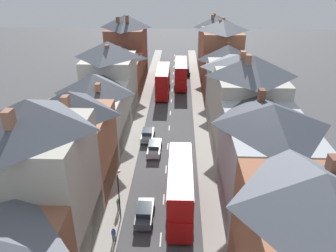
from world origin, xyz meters
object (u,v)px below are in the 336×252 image
car_near_silver (154,147)px  pedestrian_near_right (114,234)px  pedestrian_mid_left (119,204)px  car_mid_black (148,134)px  double_decker_bus_far_approaching (180,187)px  car_parked_left_a (161,70)px  street_lamp (119,193)px  car_near_blue (186,71)px  double_decker_bus_lead (181,73)px  car_parked_right_a (144,213)px  double_decker_bus_mid_street (163,81)px

car_near_silver → pedestrian_near_right: (-2.54, -16.66, 0.18)m
pedestrian_mid_left → car_mid_black: bearing=84.6°
double_decker_bus_far_approaching → car_parked_left_a: bearing=95.6°
double_decker_bus_far_approaching → car_mid_black: 16.47m
car_near_silver → street_lamp: size_ratio=0.81×
car_near_blue → pedestrian_near_right: pedestrian_near_right is taller
double_decker_bus_lead → car_near_blue: double_decker_bus_lead is taller
double_decker_bus_far_approaching → car_near_silver: bearing=107.2°
double_decker_bus_far_approaching → double_decker_bus_lead: bearing=90.0°
double_decker_bus_lead → street_lamp: (-6.04, -42.24, 0.43)m
car_parked_right_a → pedestrian_mid_left: size_ratio=2.57×
car_mid_black → car_near_silver: bearing=-71.9°
car_near_blue → car_parked_right_a: (-4.90, -50.58, -0.00)m
double_decker_bus_far_approaching → car_near_silver: double_decker_bus_far_approaching is taller
car_near_silver → street_lamp: bearing=-100.4°
car_near_silver → pedestrian_mid_left: size_ratio=2.77×
double_decker_bus_mid_street → car_parked_right_a: bearing=-90.0°
car_near_blue → car_near_silver: size_ratio=0.99×
car_near_blue → pedestrian_mid_left: bearing=-98.9°
car_near_silver → car_near_blue: bearing=82.5°
double_decker_bus_lead → double_decker_bus_far_approaching: size_ratio=1.00×
car_parked_left_a → street_lamp: 51.26m
double_decker_bus_mid_street → pedestrian_near_right: size_ratio=6.71×
double_decker_bus_mid_street → car_mid_black: 19.76m
car_near_blue → car_parked_left_a: bearing=173.9°
double_decker_bus_lead → double_decker_bus_mid_street: same height
pedestrian_mid_left → street_lamp: bearing=-69.7°
double_decker_bus_far_approaching → pedestrian_near_right: (-6.13, -5.04, -1.78)m
double_decker_bus_lead → car_near_silver: 29.18m
double_decker_bus_lead → double_decker_bus_far_approaching: same height
car_mid_black → car_near_blue: bearing=79.4°
car_near_silver → car_parked_left_a: bearing=92.0°
car_near_blue → pedestrian_mid_left: pedestrian_mid_left is taller
car_near_blue → street_lamp: street_lamp is taller
car_near_blue → pedestrian_near_right: size_ratio=2.75×
pedestrian_near_right → double_decker_bus_mid_street: bearing=86.4°
car_near_blue → car_mid_black: (-6.20, -33.19, -0.03)m
double_decker_bus_mid_street → pedestrian_near_right: 40.38m
car_parked_right_a → car_near_blue: bearing=84.5°
car_near_silver → car_mid_black: (-1.30, 3.98, -0.03)m
car_near_silver → pedestrian_near_right: size_ratio=2.77×
double_decker_bus_far_approaching → car_near_blue: size_ratio=2.44×
car_parked_left_a → pedestrian_near_right: (-1.24, -54.50, 0.18)m
car_mid_black → pedestrian_near_right: bearing=-93.4°
car_near_silver → car_mid_black: bearing=108.1°
car_parked_left_a → double_decker_bus_lead: bearing=-61.3°
car_parked_right_a → double_decker_bus_lead: bearing=85.1°
double_decker_bus_far_approaching → car_near_silver: (-3.59, 11.62, -1.96)m
car_parked_left_a → car_near_blue: bearing=-6.1°
double_decker_bus_lead → car_mid_black: 25.46m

